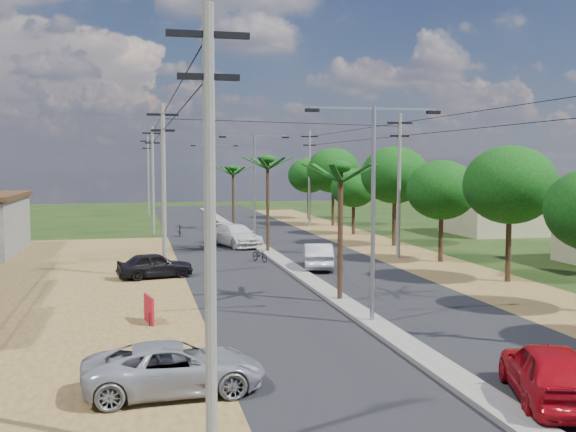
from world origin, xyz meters
name	(u,v)px	position (x,y,z in m)	size (l,w,h in m)	color
ground	(372,325)	(0.00, 0.00, 0.00)	(160.00, 160.00, 0.00)	black
road	(284,265)	(0.00, 15.00, 0.02)	(12.00, 110.00, 0.04)	black
median	(274,256)	(0.00, 18.00, 0.09)	(1.00, 90.00, 0.18)	#605E56
dirt_shoulder_east	(420,260)	(8.50, 15.00, 0.01)	(5.00, 90.00, 0.03)	brown
house_east_far	(495,205)	(21.00, 28.00, 2.39)	(7.60, 7.50, 4.60)	#999367
tree_east_c	(510,185)	(9.70, 7.00, 4.86)	(4.60, 4.60, 6.83)	black
tree_east_d	(442,190)	(9.40, 14.00, 4.34)	(4.20, 4.20, 6.13)	black
tree_east_e	(395,175)	(9.60, 22.00, 5.09)	(4.80, 4.80, 7.14)	black
tree_east_f	(354,188)	(9.20, 30.00, 3.89)	(3.80, 3.80, 5.52)	black
tree_east_g	(333,170)	(9.80, 38.00, 5.24)	(5.00, 5.00, 7.38)	black
tree_east_h	(309,175)	(9.50, 46.00, 4.64)	(4.40, 4.40, 6.52)	black
palm_median_near	(341,173)	(0.00, 4.00, 5.54)	(2.00, 2.00, 6.15)	black
palm_median_mid	(268,164)	(0.00, 20.00, 5.90)	(2.00, 2.00, 6.55)	black
palm_median_far	(233,171)	(0.00, 36.00, 5.26)	(2.00, 2.00, 5.85)	black
streetlight_near	(373,195)	(0.00, 0.00, 4.79)	(5.10, 0.18, 8.00)	gray
streetlight_mid	(254,179)	(0.00, 25.00, 4.79)	(5.10, 0.18, 8.00)	gray
streetlight_far	(215,174)	(0.00, 50.00, 4.79)	(5.10, 0.18, 8.00)	gray
utility_pole_w_a	(210,224)	(-7.00, -10.00, 4.76)	(1.60, 0.24, 9.00)	#605E56
utility_pole_w_b	(164,186)	(-7.00, 12.00, 4.76)	(1.60, 0.24, 9.00)	#605E56
utility_pole_w_c	(153,177)	(-7.00, 34.00, 4.76)	(1.60, 0.24, 9.00)	#605E56
utility_pole_w_d	(148,173)	(-7.00, 55.00, 4.76)	(1.60, 0.24, 9.00)	#605E56
utility_pole_e_b	(399,182)	(7.50, 16.00, 4.76)	(1.60, 0.24, 9.00)	#605E56
utility_pole_e_c	(309,176)	(7.50, 38.00, 4.76)	(1.60, 0.24, 9.00)	#605E56
car_red_near	(550,374)	(1.50, -8.66, 0.76)	(1.80, 4.48, 1.53)	maroon
car_silver_mid	(318,256)	(1.50, 13.05, 0.72)	(1.53, 4.38, 1.44)	gray
car_white_far	(236,236)	(-1.50, 24.05, 0.77)	(2.16, 5.30, 1.54)	beige
car_parked_silver	(175,369)	(-7.50, -5.90, 0.65)	(2.16, 4.67, 1.30)	gray
car_parked_dark	(155,266)	(-7.50, 11.95, 0.66)	(1.55, 3.86, 1.32)	black
moto_rider_west_a	(260,255)	(-1.20, 16.33, 0.42)	(0.55, 1.59, 0.84)	black
moto_rider_west_b	(180,231)	(-5.00, 31.39, 0.47)	(0.44, 1.57, 0.95)	black
roadside_sign	(149,310)	(-8.00, 2.00, 0.52)	(0.35, 1.26, 1.06)	#A80F20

